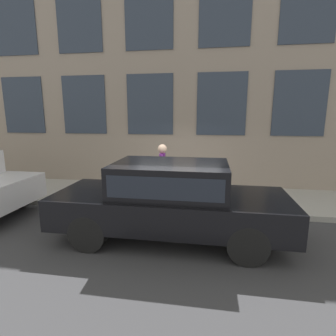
{
  "coord_description": "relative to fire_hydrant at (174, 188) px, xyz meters",
  "views": [
    {
      "loc": [
        -6.9,
        -0.94,
        2.72
      ],
      "look_at": [
        0.66,
        0.29,
        1.17
      ],
      "focal_mm": 28.0,
      "sensor_mm": 36.0,
      "label": 1
    }
  ],
  "objects": [
    {
      "name": "ground_plane",
      "position": [
        -0.56,
        -0.1,
        -0.58
      ],
      "size": [
        80.0,
        80.0,
        0.0
      ],
      "primitive_type": "plane",
      "color": "#38383A"
    },
    {
      "name": "sidewalk",
      "position": [
        0.76,
        -0.1,
        -0.5
      ],
      "size": [
        2.64,
        60.0,
        0.15
      ],
      "color": "#9E9B93",
      "rests_on": "ground_plane"
    },
    {
      "name": "building_facade",
      "position": [
        2.23,
        -0.1,
        3.38
      ],
      "size": [
        0.33,
        40.0,
        7.9
      ],
      "color": "gray",
      "rests_on": "ground_plane"
    },
    {
      "name": "fire_hydrant",
      "position": [
        0.0,
        0.0,
        0.0
      ],
      "size": [
        0.32,
        0.43,
        0.83
      ],
      "color": "red",
      "rests_on": "sidewalk"
    },
    {
      "name": "person",
      "position": [
        0.2,
        0.38,
        0.6
      ],
      "size": [
        0.41,
        0.27,
        1.71
      ],
      "rotation": [
        0.0,
        0.0,
        -1.29
      ],
      "color": "#998466",
      "rests_on": "sidewalk"
    },
    {
      "name": "parked_car_black_near",
      "position": [
        -2.05,
        -0.22,
        0.38
      ],
      "size": [
        1.88,
        5.03,
        1.72
      ],
      "color": "black",
      "rests_on": "ground_plane"
    }
  ]
}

